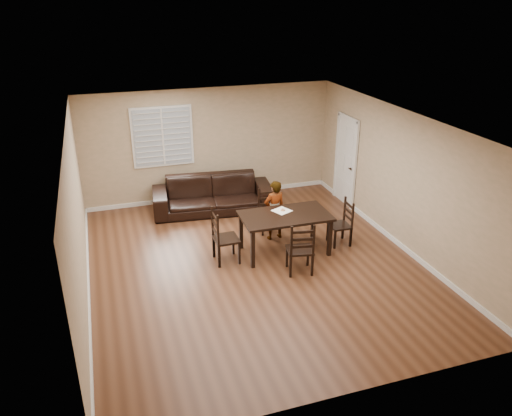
{
  "coord_description": "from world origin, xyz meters",
  "views": [
    {
      "loc": [
        -2.51,
        -7.78,
        4.74
      ],
      "look_at": [
        0.13,
        0.33,
        1.0
      ],
      "focal_mm": 35.0,
      "sensor_mm": 36.0,
      "label": 1
    }
  ],
  "objects_px": {
    "chair_left": "(219,239)",
    "child": "(274,210)",
    "dining_table": "(285,219)",
    "chair_near": "(268,211)",
    "chair_far": "(301,252)",
    "chair_right": "(345,224)",
    "sofa": "(213,194)",
    "donut": "(283,210)"
  },
  "relations": [
    {
      "from": "chair_left",
      "to": "child",
      "type": "distance_m",
      "value": 1.45
    },
    {
      "from": "chair_left",
      "to": "chair_right",
      "type": "distance_m",
      "value": 2.59
    },
    {
      "from": "chair_far",
      "to": "dining_table",
      "type": "bearing_deg",
      "value": -81.1
    },
    {
      "from": "chair_far",
      "to": "child",
      "type": "height_order",
      "value": "child"
    },
    {
      "from": "dining_table",
      "to": "chair_right",
      "type": "distance_m",
      "value": 1.32
    },
    {
      "from": "chair_left",
      "to": "sofa",
      "type": "relative_size",
      "value": 0.39
    },
    {
      "from": "donut",
      "to": "chair_near",
      "type": "bearing_deg",
      "value": 90.22
    },
    {
      "from": "donut",
      "to": "chair_left",
      "type": "bearing_deg",
      "value": -172.41
    },
    {
      "from": "chair_left",
      "to": "child",
      "type": "xyz_separation_m",
      "value": [
        1.31,
        0.6,
        0.15
      ]
    },
    {
      "from": "child",
      "to": "donut",
      "type": "relative_size",
      "value": 13.9
    },
    {
      "from": "chair_right",
      "to": "child",
      "type": "bearing_deg",
      "value": -114.33
    },
    {
      "from": "sofa",
      "to": "dining_table",
      "type": "bearing_deg",
      "value": -64.03
    },
    {
      "from": "chair_near",
      "to": "donut",
      "type": "height_order",
      "value": "chair_near"
    },
    {
      "from": "chair_far",
      "to": "chair_right",
      "type": "height_order",
      "value": "chair_far"
    },
    {
      "from": "chair_right",
      "to": "sofa",
      "type": "distance_m",
      "value": 3.23
    },
    {
      "from": "child",
      "to": "chair_near",
      "type": "bearing_deg",
      "value": -99.74
    },
    {
      "from": "chair_right",
      "to": "donut",
      "type": "distance_m",
      "value": 1.34
    },
    {
      "from": "dining_table",
      "to": "donut",
      "type": "height_order",
      "value": "donut"
    },
    {
      "from": "dining_table",
      "to": "sofa",
      "type": "height_order",
      "value": "same"
    },
    {
      "from": "child",
      "to": "donut",
      "type": "height_order",
      "value": "child"
    },
    {
      "from": "chair_right",
      "to": "sofa",
      "type": "bearing_deg",
      "value": -136.25
    },
    {
      "from": "dining_table",
      "to": "donut",
      "type": "bearing_deg",
      "value": 83.66
    },
    {
      "from": "chair_right",
      "to": "sofa",
      "type": "relative_size",
      "value": 0.34
    },
    {
      "from": "chair_left",
      "to": "chair_near",
      "type": "bearing_deg",
      "value": -51.64
    },
    {
      "from": "donut",
      "to": "sofa",
      "type": "xyz_separation_m",
      "value": [
        -0.88,
        2.2,
        -0.42
      ]
    },
    {
      "from": "chair_far",
      "to": "donut",
      "type": "bearing_deg",
      "value": -81.97
    },
    {
      "from": "dining_table",
      "to": "chair_near",
      "type": "distance_m",
      "value": 1.11
    },
    {
      "from": "dining_table",
      "to": "chair_near",
      "type": "bearing_deg",
      "value": 89.66
    },
    {
      "from": "dining_table",
      "to": "sofa",
      "type": "distance_m",
      "value": 2.56
    },
    {
      "from": "chair_near",
      "to": "child",
      "type": "relative_size",
      "value": 0.73
    },
    {
      "from": "chair_far",
      "to": "sofa",
      "type": "distance_m",
      "value": 3.4
    },
    {
      "from": "dining_table",
      "to": "chair_left",
      "type": "distance_m",
      "value": 1.32
    },
    {
      "from": "chair_near",
      "to": "chair_far",
      "type": "bearing_deg",
      "value": -87.61
    },
    {
      "from": "dining_table",
      "to": "chair_left",
      "type": "xyz_separation_m",
      "value": [
        -1.3,
        0.01,
        -0.23
      ]
    },
    {
      "from": "chair_far",
      "to": "child",
      "type": "relative_size",
      "value": 0.8
    },
    {
      "from": "chair_near",
      "to": "donut",
      "type": "xyz_separation_m",
      "value": [
        0.0,
        -0.88,
        0.4
      ]
    },
    {
      "from": "chair_far",
      "to": "chair_left",
      "type": "height_order",
      "value": "chair_left"
    },
    {
      "from": "chair_far",
      "to": "child",
      "type": "bearing_deg",
      "value": -80.52
    },
    {
      "from": "chair_right",
      "to": "dining_table",
      "type": "bearing_deg",
      "value": -88.69
    },
    {
      "from": "dining_table",
      "to": "chair_far",
      "type": "height_order",
      "value": "chair_far"
    },
    {
      "from": "chair_left",
      "to": "chair_right",
      "type": "xyz_separation_m",
      "value": [
        2.59,
        -0.03,
        -0.06
      ]
    },
    {
      "from": "chair_near",
      "to": "chair_left",
      "type": "distance_m",
      "value": 1.69
    }
  ]
}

